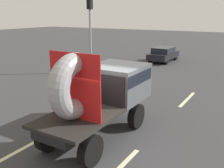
% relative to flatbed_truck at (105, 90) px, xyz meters
% --- Properties ---
extents(ground_plane, '(120.00, 120.00, 0.00)m').
position_rel_flatbed_truck_xyz_m(ground_plane, '(0.30, -0.49, -1.66)').
color(ground_plane, '#38383A').
extents(flatbed_truck, '(2.02, 4.96, 3.23)m').
position_rel_flatbed_truck_xyz_m(flatbed_truck, '(0.00, 0.00, 0.00)').
color(flatbed_truck, black).
rests_on(flatbed_truck, ground_plane).
extents(distant_sedan, '(1.75, 4.08, 1.33)m').
position_rel_flatbed_truck_xyz_m(distant_sedan, '(-3.31, 15.37, -0.95)').
color(distant_sedan, black).
rests_on(distant_sedan, ground_plane).
extents(traffic_light, '(0.42, 0.36, 5.53)m').
position_rel_flatbed_truck_xyz_m(traffic_light, '(-6.34, 8.03, 1.96)').
color(traffic_light, gray).
rests_on(traffic_light, ground_plane).
extents(lane_dash_left_near, '(0.16, 2.44, 0.01)m').
position_rel_flatbed_truck_xyz_m(lane_dash_left_near, '(-1.66, -2.62, -1.66)').
color(lane_dash_left_near, beige).
rests_on(lane_dash_left_near, ground_plane).
extents(lane_dash_left_far, '(0.16, 2.09, 0.01)m').
position_rel_flatbed_truck_xyz_m(lane_dash_left_far, '(-1.66, 5.79, -1.66)').
color(lane_dash_left_far, beige).
rests_on(lane_dash_left_far, ground_plane).
extents(lane_dash_right_far, '(0.16, 2.72, 0.01)m').
position_rel_flatbed_truck_xyz_m(lane_dash_right_far, '(1.66, 5.44, -1.66)').
color(lane_dash_right_far, beige).
rests_on(lane_dash_right_far, ground_plane).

